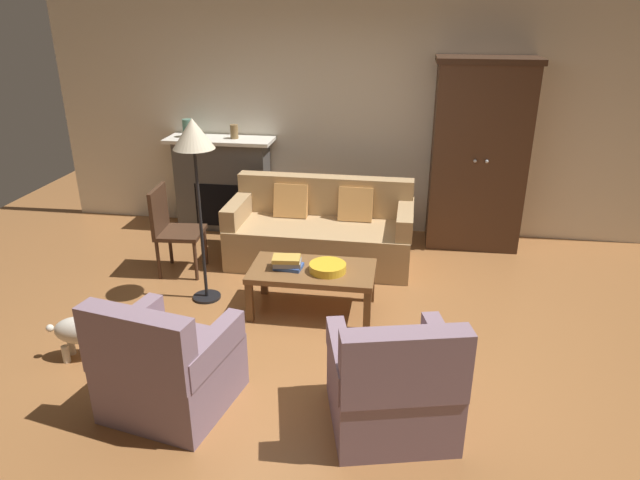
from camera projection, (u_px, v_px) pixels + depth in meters
The scene contains 15 objects.
ground_plane at pixel (322, 334), 4.82m from camera, with size 9.60×9.60×0.00m, color #9E6638.
back_wall at pixel (354, 113), 6.60m from camera, with size 7.20×0.10×2.80m, color silver.
fireplace at pixel (223, 183), 6.91m from camera, with size 1.26×0.48×1.12m.
armoire at pixel (478, 155), 6.25m from camera, with size 1.06×0.57×2.07m.
couch at pixel (321, 233), 6.08m from camera, with size 1.93×0.87×0.86m.
coffee_table at pixel (312, 274), 5.05m from camera, with size 1.10×0.60×0.42m.
fruit_bowl at pixel (328, 268), 4.97m from camera, with size 0.32×0.32×0.07m, color gold.
book_stack at pixel (287, 263), 5.02m from camera, with size 0.27×0.20×0.11m.
mantel_vase_jade at pixel (188, 128), 6.69m from camera, with size 0.12×0.12×0.21m, color slate.
mantel_vase_bronze at pixel (234, 132), 6.63m from camera, with size 0.09×0.09×0.16m, color olive.
armchair_near_left at pixel (167, 368), 3.84m from camera, with size 0.90×0.91×0.88m.
armchair_near_right at pixel (393, 387), 3.66m from camera, with size 0.93×0.93×0.88m.
side_chair_wooden at pixel (171, 225), 5.76m from camera, with size 0.47×0.47×0.90m.
floor_lamp at pixel (194, 145), 4.84m from camera, with size 0.36×0.36×1.70m.
dog at pixel (85, 331), 4.41m from camera, with size 0.57×0.26×0.39m.
Camera 1 is at (0.61, -4.09, 2.59)m, focal length 32.08 mm.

